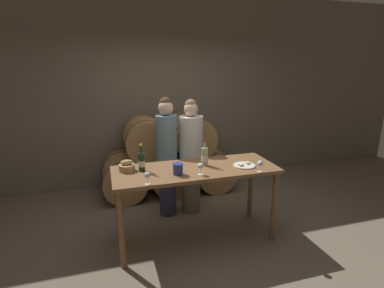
{
  "coord_description": "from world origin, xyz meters",
  "views": [
    {
      "loc": [
        -0.97,
        -3.09,
        2.09
      ],
      "look_at": [
        0.0,
        0.14,
        1.17
      ],
      "focal_mm": 28.0,
      "sensor_mm": 36.0,
      "label": 1
    }
  ],
  "objects_px": {
    "wine_bottle_red": "(142,162)",
    "wine_glass_center": "(260,164)",
    "wine_glass_far_left": "(147,176)",
    "bread_basket": "(127,166)",
    "person_right": "(191,156)",
    "blue_crock": "(178,168)",
    "wine_glass_left": "(201,166)",
    "wine_bottle_white": "(205,156)",
    "cheese_plate": "(244,165)",
    "tasting_table": "(196,178)",
    "person_left": "(167,156)"
  },
  "relations": [
    {
      "from": "wine_bottle_red",
      "to": "wine_glass_center",
      "type": "relative_size",
      "value": 2.37
    },
    {
      "from": "wine_glass_far_left",
      "to": "wine_glass_center",
      "type": "xyz_separation_m",
      "value": [
        1.25,
        -0.0,
        0.0
      ]
    },
    {
      "from": "wine_bottle_red",
      "to": "bread_basket",
      "type": "distance_m",
      "value": 0.18
    },
    {
      "from": "person_right",
      "to": "blue_crock",
      "type": "relative_size",
      "value": 12.98
    },
    {
      "from": "blue_crock",
      "to": "wine_glass_left",
      "type": "xyz_separation_m",
      "value": [
        0.23,
        -0.08,
        0.03
      ]
    },
    {
      "from": "wine_bottle_red",
      "to": "blue_crock",
      "type": "bearing_deg",
      "value": -31.51
    },
    {
      "from": "person_right",
      "to": "bread_basket",
      "type": "distance_m",
      "value": 1.09
    },
    {
      "from": "wine_bottle_white",
      "to": "wine_glass_center",
      "type": "relative_size",
      "value": 2.39
    },
    {
      "from": "wine_bottle_white",
      "to": "wine_glass_center",
      "type": "height_order",
      "value": "wine_bottle_white"
    },
    {
      "from": "cheese_plate",
      "to": "wine_glass_far_left",
      "type": "relative_size",
      "value": 1.94
    },
    {
      "from": "blue_crock",
      "to": "tasting_table",
      "type": "bearing_deg",
      "value": 29.04
    },
    {
      "from": "wine_bottle_red",
      "to": "bread_basket",
      "type": "height_order",
      "value": "wine_bottle_red"
    },
    {
      "from": "person_left",
      "to": "person_right",
      "type": "height_order",
      "value": "person_left"
    },
    {
      "from": "wine_glass_far_left",
      "to": "wine_glass_center",
      "type": "bearing_deg",
      "value": -0.22
    },
    {
      "from": "wine_glass_left",
      "to": "person_right",
      "type": "bearing_deg",
      "value": 79.81
    },
    {
      "from": "wine_glass_far_left",
      "to": "cheese_plate",
      "type": "bearing_deg",
      "value": 10.65
    },
    {
      "from": "wine_bottle_white",
      "to": "wine_glass_left",
      "type": "relative_size",
      "value": 2.39
    },
    {
      "from": "person_right",
      "to": "blue_crock",
      "type": "distance_m",
      "value": 0.95
    },
    {
      "from": "person_left",
      "to": "wine_glass_left",
      "type": "bearing_deg",
      "value": -79.2
    },
    {
      "from": "person_left",
      "to": "wine_glass_left",
      "type": "xyz_separation_m",
      "value": [
        0.18,
        -0.93,
        0.14
      ]
    },
    {
      "from": "blue_crock",
      "to": "wine_glass_left",
      "type": "bearing_deg",
      "value": -18.85
    },
    {
      "from": "blue_crock",
      "to": "bread_basket",
      "type": "bearing_deg",
      "value": 152.38
    },
    {
      "from": "tasting_table",
      "to": "wine_glass_far_left",
      "type": "xyz_separation_m",
      "value": [
        -0.6,
        -0.31,
        0.21
      ]
    },
    {
      "from": "blue_crock",
      "to": "wine_glass_center",
      "type": "relative_size",
      "value": 0.95
    },
    {
      "from": "wine_glass_left",
      "to": "wine_glass_far_left",
      "type": "bearing_deg",
      "value": -170.19
    },
    {
      "from": "person_right",
      "to": "bread_basket",
      "type": "bearing_deg",
      "value": -147.9
    },
    {
      "from": "tasting_table",
      "to": "wine_bottle_red",
      "type": "distance_m",
      "value": 0.65
    },
    {
      "from": "person_left",
      "to": "bread_basket",
      "type": "xyz_separation_m",
      "value": [
        -0.57,
        -0.58,
        0.1
      ]
    },
    {
      "from": "tasting_table",
      "to": "wine_glass_center",
      "type": "bearing_deg",
      "value": -26.31
    },
    {
      "from": "person_left",
      "to": "wine_glass_left",
      "type": "relative_size",
      "value": 12.57
    },
    {
      "from": "person_left",
      "to": "blue_crock",
      "type": "distance_m",
      "value": 0.86
    },
    {
      "from": "person_left",
      "to": "blue_crock",
      "type": "xyz_separation_m",
      "value": [
        -0.05,
        -0.85,
        0.12
      ]
    },
    {
      "from": "tasting_table",
      "to": "person_left",
      "type": "relative_size",
      "value": 1.14
    },
    {
      "from": "person_right",
      "to": "cheese_plate",
      "type": "bearing_deg",
      "value": -62.97
    },
    {
      "from": "cheese_plate",
      "to": "blue_crock",
      "type": "bearing_deg",
      "value": -177.25
    },
    {
      "from": "tasting_table",
      "to": "wine_glass_center",
      "type": "height_order",
      "value": "wine_glass_center"
    },
    {
      "from": "blue_crock",
      "to": "bread_basket",
      "type": "relative_size",
      "value": 0.69
    },
    {
      "from": "wine_bottle_white",
      "to": "cheese_plate",
      "type": "height_order",
      "value": "wine_bottle_white"
    },
    {
      "from": "person_left",
      "to": "blue_crock",
      "type": "relative_size",
      "value": 13.29
    },
    {
      "from": "person_left",
      "to": "bread_basket",
      "type": "bearing_deg",
      "value": -134.92
    },
    {
      "from": "blue_crock",
      "to": "wine_glass_center",
      "type": "distance_m",
      "value": 0.91
    },
    {
      "from": "tasting_table",
      "to": "wine_bottle_red",
      "type": "xyz_separation_m",
      "value": [
        -0.6,
        0.09,
        0.22
      ]
    },
    {
      "from": "blue_crock",
      "to": "wine_glass_far_left",
      "type": "xyz_separation_m",
      "value": [
        -0.36,
        -0.18,
        0.03
      ]
    },
    {
      "from": "wine_glass_center",
      "to": "person_left",
      "type": "bearing_deg",
      "value": 128.9
    },
    {
      "from": "tasting_table",
      "to": "wine_glass_left",
      "type": "bearing_deg",
      "value": -92.77
    },
    {
      "from": "person_left",
      "to": "wine_bottle_red",
      "type": "distance_m",
      "value": 0.77
    },
    {
      "from": "person_right",
      "to": "wine_glass_far_left",
      "type": "distance_m",
      "value": 1.29
    },
    {
      "from": "cheese_plate",
      "to": "wine_glass_far_left",
      "type": "distance_m",
      "value": 1.19
    },
    {
      "from": "tasting_table",
      "to": "wine_glass_center",
      "type": "distance_m",
      "value": 0.75
    },
    {
      "from": "cheese_plate",
      "to": "wine_glass_center",
      "type": "bearing_deg",
      "value": -70.9
    }
  ]
}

